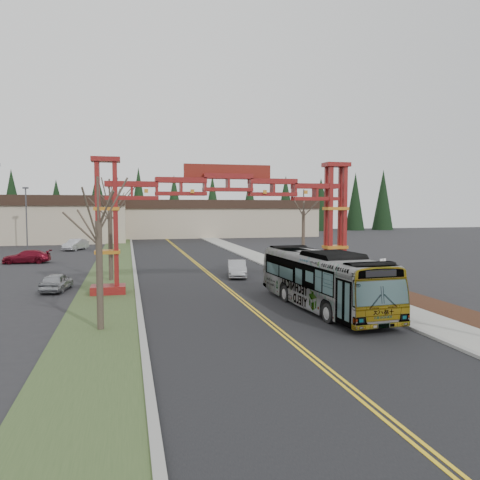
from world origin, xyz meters
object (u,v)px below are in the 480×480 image
object	(u,v)px
gateway_arch	(228,203)
barrel_south	(353,279)
light_pole_far	(26,213)
barrel_north	(320,269)
bare_tree_median_mid	(110,209)
parked_car_mid_a	(27,257)
parked_car_far_a	(76,245)
transit_bus	(322,280)
bare_tree_right_far	(303,212)
parked_car_near_a	(57,282)
barrel_mid	(335,275)
silver_sedan	(237,269)
street_sign	(383,269)
bare_tree_median_near	(98,222)
retail_building_east	(212,218)
bare_tree_median_far	(115,201)

from	to	relation	value
gateway_arch	barrel_south	xyz separation A→B (m)	(9.16, -0.67, -5.49)
light_pole_far	barrel_north	bearing A→B (deg)	-48.26
bare_tree_median_mid	barrel_north	bearing A→B (deg)	-3.07
parked_car_mid_a	parked_car_far_a	xyz separation A→B (m)	(3.31, 13.99, 0.07)
transit_bus	bare_tree_right_far	size ratio (longest dim) A/B	1.60
parked_car_near_a	barrel_north	xyz separation A→B (m)	(20.39, 2.70, -0.14)
barrel_south	barrel_mid	xyz separation A→B (m)	(-0.33, 2.29, 0.01)
silver_sedan	street_sign	size ratio (longest dim) A/B	1.76
bare_tree_right_far	barrel_north	world-z (taller)	bare_tree_right_far
silver_sedan	parked_car_far_a	bearing A→B (deg)	129.06
parked_car_far_a	barrel_north	xyz separation A→B (m)	(22.34, -28.76, -0.25)
parked_car_near_a	bare_tree_median_near	size ratio (longest dim) A/B	0.52
bare_tree_median_near	street_sign	xyz separation A→B (m)	(17.46, 5.06, -3.35)
barrel_north	parked_car_mid_a	bearing A→B (deg)	150.05
bare_tree_median_near	bare_tree_median_mid	distance (m)	14.93
gateway_arch	bare_tree_right_far	world-z (taller)	gateway_arch
retail_building_east	barrel_north	bearing A→B (deg)	-91.07
barrel_south	bare_tree_median_far	bearing A→B (deg)	125.13
light_pole_far	barrel_mid	xyz separation A→B (m)	(28.89, -35.69, -4.36)
barrel_south	barrel_north	size ratio (longest dim) A/B	0.99
parked_car_far_a	light_pole_far	distance (m)	8.65
bare_tree_median_far	transit_bus	bearing A→B (deg)	-69.05
transit_bus	parked_car_near_a	xyz separation A→B (m)	(-15.32, 9.37, -1.02)
barrel_south	bare_tree_right_far	bearing A→B (deg)	86.04
retail_building_east	bare_tree_right_far	world-z (taller)	bare_tree_right_far
transit_bus	bare_tree_median_far	world-z (taller)	bare_tree_median_far
barrel_south	bare_tree_median_near	bearing A→B (deg)	-153.60
barrel_south	parked_car_near_a	bearing A→B (deg)	172.29
parked_car_far_a	light_pole_far	xyz separation A→B (m)	(-6.64, 3.72, 4.12)
parked_car_far_a	bare_tree_median_far	world-z (taller)	bare_tree_median_far
bare_tree_right_far	street_sign	xyz separation A→B (m)	(-0.54, -15.58, -3.57)
parked_car_far_a	bare_tree_right_far	distance (m)	32.53
gateway_arch	barrel_north	size ratio (longest dim) A/B	18.36
bare_tree_median_near	street_sign	bearing A→B (deg)	16.17
parked_car_mid_a	bare_tree_right_far	bearing A→B (deg)	75.19
bare_tree_median_mid	barrel_south	bearing A→B (deg)	-20.47
parked_car_mid_a	light_pole_far	size ratio (longest dim) A/B	0.55
gateway_arch	bare_tree_right_far	bearing A→B (deg)	48.88
street_sign	barrel_south	world-z (taller)	street_sign
bare_tree_median_far	bare_tree_median_mid	bearing A→B (deg)	-90.00
barrel_south	parked_car_far_a	bearing A→B (deg)	123.38
retail_building_east	bare_tree_right_far	distance (m)	50.53
bare_tree_median_mid	transit_bus	bearing A→B (deg)	-47.59
retail_building_east	barrel_north	size ratio (longest dim) A/B	38.33
street_sign	barrel_south	size ratio (longest dim) A/B	2.38
parked_car_mid_a	bare_tree_right_far	xyz separation A→B (m)	(26.72, -8.15, 4.59)
gateway_arch	barrel_south	size ratio (longest dim) A/B	18.46
parked_car_near_a	bare_tree_right_far	size ratio (longest dim) A/B	0.50
parked_car_near_a	barrel_south	xyz separation A→B (m)	(20.63, -2.79, -0.14)
parked_car_far_a	bare_tree_right_far	size ratio (longest dim) A/B	0.61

